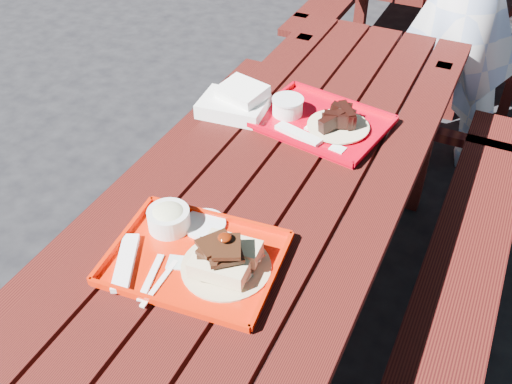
% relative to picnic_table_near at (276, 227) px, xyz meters
% --- Properties ---
extents(ground, '(60.00, 60.00, 0.00)m').
position_rel_picnic_table_near_xyz_m(ground, '(0.00, 0.00, -0.56)').
color(ground, black).
rests_on(ground, ground).
extents(picnic_table_near, '(1.41, 2.40, 0.75)m').
position_rel_picnic_table_near_xyz_m(picnic_table_near, '(0.00, 0.00, 0.00)').
color(picnic_table_near, '#3F110C').
rests_on(picnic_table_near, ground).
extents(near_tray, '(0.46, 0.38, 0.13)m').
position_rel_picnic_table_near_xyz_m(near_tray, '(-0.06, -0.37, 0.22)').
color(near_tray, red).
rests_on(near_tray, picnic_table_near).
extents(far_tray, '(0.47, 0.39, 0.07)m').
position_rel_picnic_table_near_xyz_m(far_tray, '(0.00, 0.33, 0.21)').
color(far_tray, '#BE0013').
rests_on(far_tray, picnic_table_near).
extents(white_cloth, '(0.24, 0.20, 0.09)m').
position_rel_picnic_table_near_xyz_m(white_cloth, '(-0.29, 0.29, 0.23)').
color(white_cloth, white).
rests_on(white_cloth, picnic_table_near).
extents(person, '(0.68, 0.52, 1.67)m').
position_rel_picnic_table_near_xyz_m(person, '(0.28, 1.41, 0.27)').
color(person, '#A5BAE2').
rests_on(person, ground).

